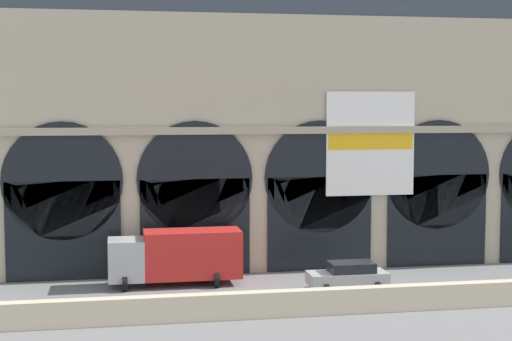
{
  "coord_description": "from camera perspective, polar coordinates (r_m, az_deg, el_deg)",
  "views": [
    {
      "loc": [
        -12.45,
        -41.13,
        10.26
      ],
      "look_at": [
        -4.0,
        5.0,
        6.28
      ],
      "focal_mm": 54.45,
      "sensor_mm": 36.0,
      "label": 1
    }
  ],
  "objects": [
    {
      "name": "station_building",
      "position": [
        49.89,
        4.12,
        4.0
      ],
      "size": [
        47.86,
        4.75,
        19.74
      ],
      "color": "#B2A891",
      "rests_on": "ground"
    },
    {
      "name": "ground_plane",
      "position": [
        44.18,
        6.35,
        -8.61
      ],
      "size": [
        200.0,
        200.0,
        0.0
      ],
      "primitive_type": "plane",
      "color": "slate"
    },
    {
      "name": "car_center",
      "position": [
        43.78,
        6.8,
        -7.66
      ],
      "size": [
        4.4,
        2.22,
        1.55
      ],
      "color": "#ADB2B7",
      "rests_on": "ground"
    },
    {
      "name": "box_truck_midwest",
      "position": [
        44.66,
        -5.84,
        -6.23
      ],
      "size": [
        7.5,
        2.91,
        3.12
      ],
      "color": "#ADB2B7",
      "rests_on": "ground"
    },
    {
      "name": "quay_parapet_wall",
      "position": [
        39.42,
        8.47,
        -9.34
      ],
      "size": [
        90.0,
        0.7,
        1.27
      ],
      "primitive_type": "cube",
      "color": "beige",
      "rests_on": "ground"
    }
  ]
}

